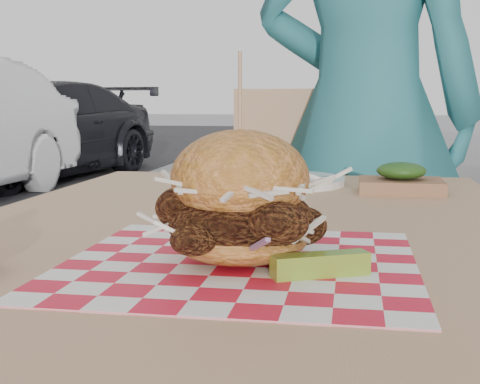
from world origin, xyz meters
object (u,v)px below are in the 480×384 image
Objects in this scene: patio_table at (243,276)px; sandwich at (240,205)px; patio_chair at (303,227)px; diner at (364,113)px; car_dark at (28,130)px.

sandwich reaches higher than patio_table.
diner is at bearing 1.39° from patio_chair.
car_dark reaches higher than sandwich.
diner reaches higher than sandwich.
car_dark is at bearing 130.74° from patio_chair.
diner is 1.02m from patio_table.
patio_chair is (0.01, 1.00, -0.12)m from patio_table.
patio_chair is 4.43× the size of sandwich.
patio_chair reaches higher than patio_table.
sandwich is (-0.14, -1.22, -0.07)m from diner.
patio_table is at bearing 96.60° from diner.
diner reaches higher than patio_table.
patio_chair is at bearing -44.67° from car_dark.
sandwich is at bearing -82.16° from patio_chair.
diner is 1.23m from sandwich.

